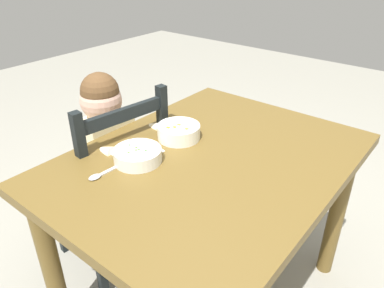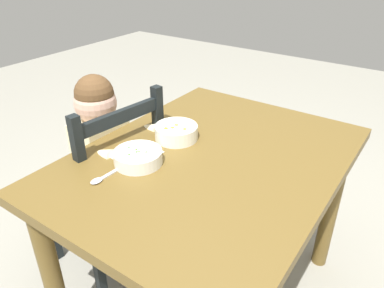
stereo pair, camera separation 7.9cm
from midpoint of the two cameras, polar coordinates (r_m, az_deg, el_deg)
dining_table at (r=1.39m, az=1.04°, el=-6.02°), size 1.14×0.86×0.74m
dining_chair at (r=1.72m, az=-14.08°, el=-6.46°), size 0.47×0.47×0.91m
child_figure at (r=1.61m, az=-14.50°, el=-1.01°), size 0.32×0.31×0.97m
bowl_of_peas at (r=1.30m, az=-10.09°, el=-1.99°), size 0.17×0.17×0.05m
bowl_of_carrots at (r=1.44m, az=-4.02°, el=1.87°), size 0.17×0.17×0.06m
spoon at (r=1.25m, az=-15.60°, el=-5.15°), size 0.14×0.03×0.01m
paper_napkin at (r=1.36m, az=-10.29°, el=-1.56°), size 0.17×0.15×0.00m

